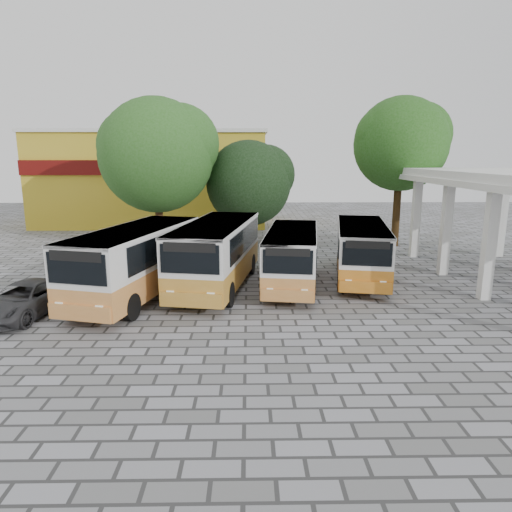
{
  "coord_description": "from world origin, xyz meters",
  "views": [
    {
      "loc": [
        -2.38,
        -17.02,
        6.06
      ],
      "look_at": [
        -2.03,
        3.91,
        1.5
      ],
      "focal_mm": 32.0,
      "sensor_mm": 36.0,
      "label": 1
    }
  ],
  "objects_px": {
    "bus_far_left": "(137,258)",
    "bus_far_right": "(362,248)",
    "bus_centre_left": "(217,250)",
    "parked_car": "(25,299)",
    "bus_centre_right": "(292,254)"
  },
  "relations": [
    {
      "from": "bus_far_left",
      "to": "bus_far_right",
      "type": "bearing_deg",
      "value": 29.92
    },
    {
      "from": "bus_centre_right",
      "to": "bus_far_left",
      "type": "bearing_deg",
      "value": -157.67
    },
    {
      "from": "bus_centre_right",
      "to": "parked_car",
      "type": "distance_m",
      "value": 11.55
    },
    {
      "from": "bus_far_left",
      "to": "bus_centre_left",
      "type": "bearing_deg",
      "value": 38.07
    },
    {
      "from": "bus_centre_left",
      "to": "bus_far_right",
      "type": "xyz_separation_m",
      "value": [
        7.14,
        1.44,
        -0.19
      ]
    },
    {
      "from": "bus_centre_left",
      "to": "parked_car",
      "type": "relative_size",
      "value": 1.93
    },
    {
      "from": "bus_far_left",
      "to": "bus_centre_left",
      "type": "xyz_separation_m",
      "value": [
        3.39,
        1.48,
        0.01
      ]
    },
    {
      "from": "bus_far_left",
      "to": "bus_centre_right",
      "type": "bearing_deg",
      "value": 28.58
    },
    {
      "from": "bus_far_left",
      "to": "bus_far_right",
      "type": "relative_size",
      "value": 1.12
    },
    {
      "from": "bus_far_right",
      "to": "parked_car",
      "type": "height_order",
      "value": "bus_far_right"
    },
    {
      "from": "bus_centre_left",
      "to": "parked_car",
      "type": "distance_m",
      "value": 8.24
    },
    {
      "from": "bus_far_left",
      "to": "bus_centre_left",
      "type": "height_order",
      "value": "bus_centre_left"
    },
    {
      "from": "bus_far_left",
      "to": "parked_car",
      "type": "distance_m",
      "value": 4.62
    },
    {
      "from": "bus_centre_right",
      "to": "bus_far_right",
      "type": "bearing_deg",
      "value": 26.21
    },
    {
      "from": "bus_far_right",
      "to": "parked_car",
      "type": "bearing_deg",
      "value": -149.47
    }
  ]
}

